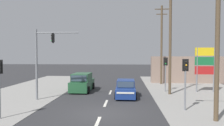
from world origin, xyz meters
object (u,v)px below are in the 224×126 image
pedestal_signal_right_kerb (185,76)px  shopping_plaza_sign (205,63)px  traffic_signal_mast (43,55)px  pedestal_signal_far_median (165,68)px  utility_pole_foreground_right (215,24)px  utility_pole_midground_right (170,36)px  utility_pole_background_right (162,43)px  sedan_crossing_left (126,89)px  suv_oncoming_near (82,83)px

pedestal_signal_right_kerb → shopping_plaza_sign: shopping_plaza_sign is taller
traffic_signal_mast → pedestal_signal_far_median: (11.13, 4.89, -1.42)m
utility_pole_foreground_right → utility_pole_midground_right: 8.51m
utility_pole_background_right → shopping_plaza_sign: utility_pole_background_right is taller
sedan_crossing_left → suv_oncoming_near: bearing=148.9°
utility_pole_foreground_right → pedestal_signal_right_kerb: utility_pole_foreground_right is taller
pedestal_signal_right_kerb → pedestal_signal_far_median: size_ratio=1.00×
utility_pole_foreground_right → pedestal_signal_right_kerb: (-1.02, 2.33, -3.17)m
traffic_signal_mast → sedan_crossing_left: (7.02, 1.85, -3.13)m
pedestal_signal_right_kerb → sedan_crossing_left: pedestal_signal_right_kerb is taller
suv_oncoming_near → traffic_signal_mast: bearing=-117.6°
utility_pole_foreground_right → shopping_plaza_sign: utility_pole_foreground_right is taller
utility_pole_background_right → suv_oncoming_near: utility_pole_background_right is taller
utility_pole_midground_right → pedestal_signal_far_median: 3.59m
shopping_plaza_sign → sedan_crossing_left: (-8.11, -2.93, -2.28)m
pedestal_signal_far_median → shopping_plaza_sign: bearing=-1.5°
sedan_crossing_left → utility_pole_midground_right: bearing=18.8°
traffic_signal_mast → suv_oncoming_near: (2.42, 4.63, -2.95)m
traffic_signal_mast → shopping_plaza_sign: 15.90m
pedestal_signal_far_median → suv_oncoming_near: (-8.70, -0.26, -1.53)m
suv_oncoming_near → pedestal_signal_far_median: bearing=1.7°
sedan_crossing_left → utility_pole_background_right: bearing=62.5°
pedestal_signal_far_median → utility_pole_midground_right: bearing=-84.9°
utility_pole_foreground_right → traffic_signal_mast: 13.30m
pedestal_signal_far_median → sedan_crossing_left: (-4.11, -3.04, -1.71)m
traffic_signal_mast → pedestal_signal_far_median: traffic_signal_mast is taller
shopping_plaza_sign → sedan_crossing_left: bearing=-160.1°
utility_pole_foreground_right → sedan_crossing_left: (-5.11, 7.02, -4.88)m
utility_pole_background_right → sedan_crossing_left: bearing=-117.5°
utility_pole_midground_right → pedestal_signal_far_median: size_ratio=3.03×
pedestal_signal_right_kerb → utility_pole_midground_right: bearing=88.6°
utility_pole_foreground_right → utility_pole_midground_right: (-0.86, 8.47, 0.05)m
utility_pole_background_right → pedestal_signal_far_median: bearing=-94.8°
utility_pole_foreground_right → utility_pole_background_right: 15.85m
traffic_signal_mast → suv_oncoming_near: traffic_signal_mast is taller
pedestal_signal_right_kerb → sedan_crossing_left: (-4.09, 4.69, -1.71)m
utility_pole_midground_right → utility_pole_background_right: 7.39m
suv_oncoming_near → sedan_crossing_left: 5.37m
utility_pole_background_right → suv_oncoming_near: size_ratio=2.22×
traffic_signal_mast → pedestal_signal_right_kerb: (11.12, -2.84, -1.42)m
pedestal_signal_right_kerb → pedestal_signal_far_median: 7.73m
shopping_plaza_sign → pedestal_signal_far_median: bearing=178.5°
pedestal_signal_right_kerb → utility_pole_foreground_right: bearing=-66.4°
utility_pole_foreground_right → utility_pole_midground_right: bearing=95.8°
utility_pole_foreground_right → shopping_plaza_sign: 10.72m
traffic_signal_mast → shopping_plaza_sign: bearing=17.6°
utility_pole_foreground_right → pedestal_signal_right_kerb: bearing=113.6°
pedestal_signal_far_median → suv_oncoming_near: pedestal_signal_far_median is taller
shopping_plaza_sign → traffic_signal_mast: bearing=-162.4°
utility_pole_midground_right → sedan_crossing_left: (-4.25, -1.45, -4.93)m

